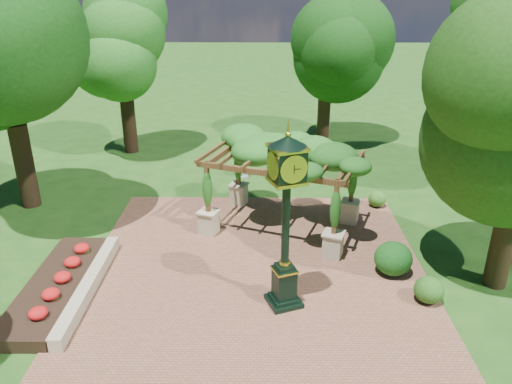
{
  "coord_description": "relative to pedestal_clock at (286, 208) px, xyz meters",
  "views": [
    {
      "loc": [
        0.17,
        -11.09,
        8.01
      ],
      "look_at": [
        0.0,
        2.5,
        2.2
      ],
      "focal_mm": 35.0,
      "sensor_mm": 36.0,
      "label": 1
    }
  ],
  "objects": [
    {
      "name": "shrub_mid",
      "position": [
        3.23,
        1.52,
        -2.3
      ],
      "size": [
        1.29,
        1.29,
        0.99
      ],
      "primitive_type": "ellipsoid",
      "rotation": [
        0.0,
        0.0,
        0.19
      ],
      "color": "#175016",
      "rests_on": "brick_plaza"
    },
    {
      "name": "border_wall",
      "position": [
        -5.37,
        0.49,
        -2.64
      ],
      "size": [
        0.35,
        5.0,
        0.4
      ],
      "primitive_type": "cube",
      "color": "#C6B793",
      "rests_on": "ground"
    },
    {
      "name": "brick_plaza",
      "position": [
        -0.77,
        0.99,
        -2.82
      ],
      "size": [
        10.0,
        12.0,
        0.04
      ],
      "primitive_type": "cube",
      "color": "brown",
      "rests_on": "ground"
    },
    {
      "name": "tree_west_far",
      "position": [
        -7.18,
        12.79,
        2.51
      ],
      "size": [
        3.51,
        3.51,
        7.83
      ],
      "color": "black",
      "rests_on": "ground"
    },
    {
      "name": "flower_bed",
      "position": [
        -6.27,
        0.49,
        -2.66
      ],
      "size": [
        1.5,
        5.0,
        0.36
      ],
      "primitive_type": "cube",
      "color": "red",
      "rests_on": "ground"
    },
    {
      "name": "shrub_front",
      "position": [
        3.86,
        0.13,
        -2.44
      ],
      "size": [
        1.04,
        1.04,
        0.71
      ],
      "primitive_type": "ellipsoid",
      "rotation": [
        0.0,
        0.0,
        -0.41
      ],
      "color": "#265317",
      "rests_on": "brick_plaza"
    },
    {
      "name": "pergola",
      "position": [
        0.06,
        4.44,
        -0.26
      ],
      "size": [
        5.74,
        4.64,
        3.13
      ],
      "rotation": [
        0.0,
        0.0,
        -0.36
      ],
      "color": "beige",
      "rests_on": "brick_plaza"
    },
    {
      "name": "ground",
      "position": [
        -0.77,
        -0.01,
        -2.84
      ],
      "size": [
        120.0,
        120.0,
        0.0
      ],
      "primitive_type": "plane",
      "color": "#1E4714",
      "rests_on": "ground"
    },
    {
      "name": "sundial",
      "position": [
        -1.46,
        9.34,
        -2.45
      ],
      "size": [
        0.53,
        0.53,
        0.88
      ],
      "rotation": [
        0.0,
        0.0,
        0.1
      ],
      "color": "#9B9C93",
      "rests_on": "ground"
    },
    {
      "name": "tree_north",
      "position": [
        2.65,
        14.79,
        2.18
      ],
      "size": [
        4.23,
        4.23,
        7.31
      ],
      "color": "#372416",
      "rests_on": "ground"
    },
    {
      "name": "pedestal_clock",
      "position": [
        0.0,
        0.0,
        0.0
      ],
      "size": [
        1.21,
        1.21,
        4.74
      ],
      "rotation": [
        0.0,
        0.0,
        0.37
      ],
      "color": "black",
      "rests_on": "brick_plaza"
    },
    {
      "name": "tree_west_near",
      "position": [
        -9.46,
        6.26,
        2.81
      ],
      "size": [
        5.11,
        5.11,
        8.2
      ],
      "color": "#312113",
      "rests_on": "ground"
    },
    {
      "name": "shrub_back",
      "position": [
        3.77,
        6.23,
        -2.5
      ],
      "size": [
        0.83,
        0.83,
        0.6
      ],
      "primitive_type": "ellipsoid",
      "rotation": [
        0.0,
        0.0,
        0.28
      ],
      "color": "#2D5F1B",
      "rests_on": "brick_plaza"
    }
  ]
}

